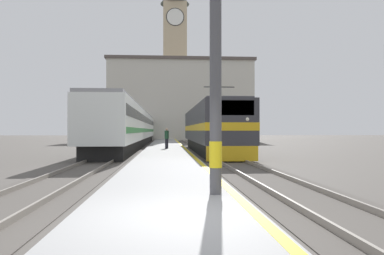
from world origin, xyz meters
name	(u,v)px	position (x,y,z in m)	size (l,w,h in m)	color
ground_plane	(166,148)	(0.00, 30.00, 0.00)	(200.00, 200.00, 0.00)	#514C47
platform	(166,149)	(0.00, 25.00, 0.14)	(3.35, 140.00, 0.27)	#999999
rail_track_near	(208,151)	(3.49, 25.00, 0.03)	(2.83, 140.00, 0.16)	#514C47
rail_track_far	(123,151)	(-3.56, 25.00, 0.03)	(2.84, 140.00, 0.16)	#514C47
locomotive_train	(210,129)	(3.49, 23.11, 1.87)	(2.92, 20.02, 4.62)	black
passenger_train	(135,127)	(-3.56, 37.32, 2.10)	(2.92, 48.61, 3.89)	black
catenary_mast	(219,24)	(1.19, 2.15, 4.15)	(2.68, 0.29, 7.81)	#4C4C51
person_on_platform	(167,138)	(0.05, 23.83, 1.13)	(0.34, 0.34, 1.64)	#23232D
clock_tower	(175,57)	(1.80, 68.77, 16.62)	(5.79, 5.79, 31.31)	tan
station_building	(181,100)	(2.62, 60.06, 7.20)	(25.76, 7.03, 14.34)	beige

